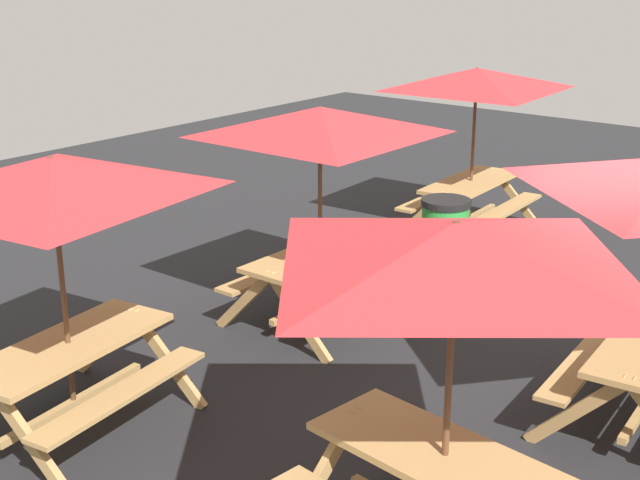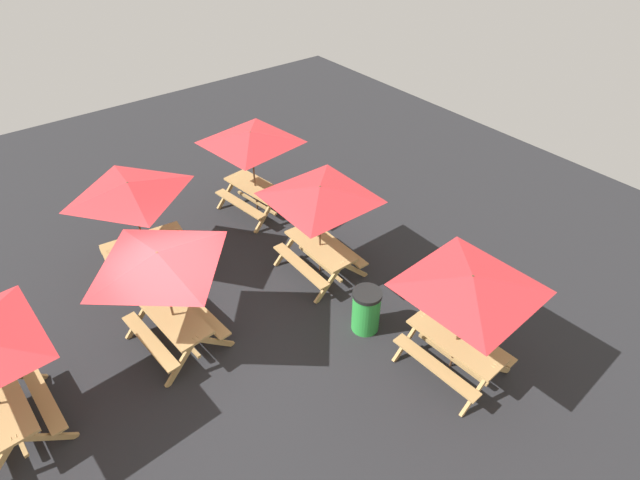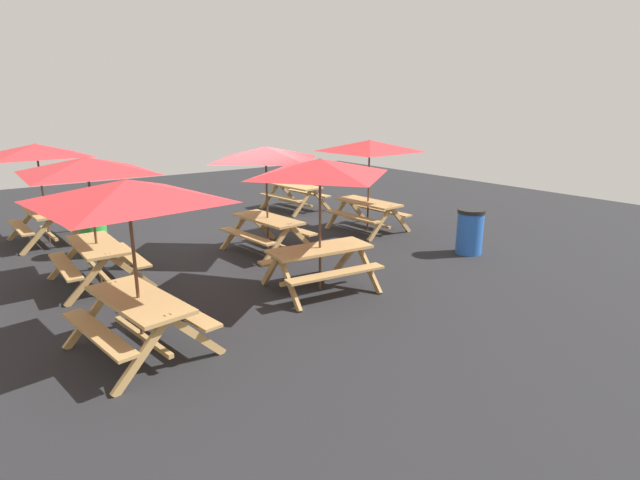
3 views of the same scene
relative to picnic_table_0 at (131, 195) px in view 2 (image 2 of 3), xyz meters
name	(u,v)px [view 2 (image 2 of 3)]	position (x,y,z in m)	size (l,w,h in m)	color
ground_plane	(203,344)	(-2.89, 0.11, -1.99)	(25.26, 25.26, 0.00)	#232326
picnic_table_0	(131,195)	(0.00, 0.00, 0.00)	(2.22, 2.22, 2.34)	tan
picnic_table_1	(320,199)	(-2.58, -3.07, 0.00)	(2.83, 2.83, 2.34)	tan
picnic_table_2	(469,290)	(-6.26, -3.35, 0.00)	(2.82, 2.82, 2.34)	tan
picnic_table_3	(160,266)	(-2.55, 0.45, 0.00)	(2.18, 2.18, 2.34)	tan
picnic_table_6	(251,143)	(0.46, -3.26, 0.00)	(2.80, 2.80, 2.34)	tan
trash_bin_green	(366,310)	(-4.53, -2.72, -1.49)	(0.59, 0.59, 0.98)	green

